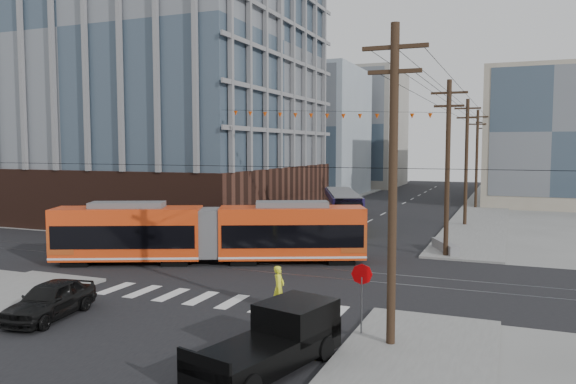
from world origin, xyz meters
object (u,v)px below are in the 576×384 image
at_px(black_sedan, 50,300).
at_px(city_bus, 342,209).
at_px(pickup_truck, 267,342).
at_px(streetcar, 210,234).

bearing_deg(black_sedan, city_bus, 74.14).
height_order(city_bus, pickup_truck, city_bus).
distance_m(pickup_truck, black_sedan, 10.48).
bearing_deg(pickup_truck, streetcar, 140.31).
distance_m(streetcar, black_sedan, 11.93).
height_order(streetcar, pickup_truck, streetcar).
xyz_separation_m(city_bus, black_sedan, (-3.82, -28.69, -0.85)).
relative_size(city_bus, black_sedan, 2.56).
relative_size(pickup_truck, black_sedan, 1.24).
distance_m(city_bus, pickup_truck, 31.11).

